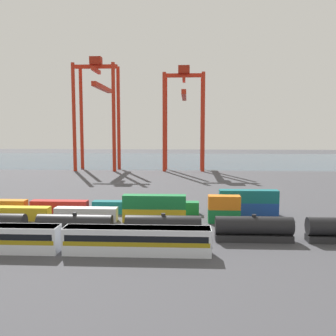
% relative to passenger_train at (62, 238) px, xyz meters
% --- Properties ---
extents(ground_plane, '(420.00, 420.00, 0.00)m').
position_rel_passenger_train_xyz_m(ground_plane, '(7.86, 62.14, -2.14)').
color(ground_plane, '#424247').
extents(harbour_water, '(400.00, 110.00, 0.01)m').
position_rel_passenger_train_xyz_m(harbour_water, '(7.86, 162.98, -2.14)').
color(harbour_water, '#384C60').
rests_on(harbour_water, ground_plane).
extents(passenger_train, '(42.88, 3.14, 3.90)m').
position_rel_passenger_train_xyz_m(passenger_train, '(0.00, 0.00, 0.00)').
color(passenger_train, silver).
rests_on(passenger_train, ground_plane).
extents(freight_tank_row, '(70.06, 2.85, 4.31)m').
position_rel_passenger_train_xyz_m(freight_tank_row, '(14.20, 7.23, -0.12)').
color(freight_tank_row, '#232326').
rests_on(freight_tank_row, ground_plane).
extents(shipping_container_1, '(12.10, 2.44, 2.60)m').
position_rel_passenger_train_xyz_m(shipping_container_1, '(-14.88, 18.92, -0.84)').
color(shipping_container_1, gold).
rests_on(shipping_container_1, ground_plane).
extents(shipping_container_2, '(12.10, 2.44, 2.60)m').
position_rel_passenger_train_xyz_m(shipping_container_2, '(-1.56, 18.92, -0.84)').
color(shipping_container_2, silver).
rests_on(shipping_container_2, ground_plane).
extents(shipping_container_3, '(12.10, 2.44, 2.60)m').
position_rel_passenger_train_xyz_m(shipping_container_3, '(11.76, 18.92, -0.84)').
color(shipping_container_3, gold).
rests_on(shipping_container_3, ground_plane).
extents(shipping_container_4, '(12.10, 2.44, 2.60)m').
position_rel_passenger_train_xyz_m(shipping_container_4, '(11.76, 18.92, 1.76)').
color(shipping_container_4, '#197538').
rests_on(shipping_container_4, shipping_container_3).
extents(shipping_container_5, '(6.04, 2.44, 2.60)m').
position_rel_passenger_train_xyz_m(shipping_container_5, '(25.07, 18.92, -0.84)').
color(shipping_container_5, '#197538').
rests_on(shipping_container_5, ground_plane).
extents(shipping_container_6, '(6.04, 2.44, 2.60)m').
position_rel_passenger_train_xyz_m(shipping_container_6, '(25.07, 18.92, 1.76)').
color(shipping_container_6, orange).
rests_on(shipping_container_6, shipping_container_5).
extents(shipping_container_8, '(12.10, 2.44, 2.60)m').
position_rel_passenger_train_xyz_m(shipping_container_8, '(-9.19, 25.76, -0.84)').
color(shipping_container_8, '#AD211C').
rests_on(shipping_container_8, ground_plane).
extents(shipping_container_9, '(12.10, 2.44, 2.60)m').
position_rel_passenger_train_xyz_m(shipping_container_9, '(4.14, 25.76, -0.84)').
color(shipping_container_9, '#146066').
rests_on(shipping_container_9, ground_plane).
extents(shipping_container_10, '(6.04, 2.44, 2.60)m').
position_rel_passenger_train_xyz_m(shipping_container_10, '(17.47, 25.76, -0.84)').
color(shipping_container_10, '#197538').
rests_on(shipping_container_10, ground_plane).
extents(shipping_container_11, '(12.10, 2.44, 2.60)m').
position_rel_passenger_train_xyz_m(shipping_container_11, '(30.79, 25.76, -0.84)').
color(shipping_container_11, '#1C4299').
rests_on(shipping_container_11, ground_plane).
extents(shipping_container_12, '(12.10, 2.44, 2.60)m').
position_rel_passenger_train_xyz_m(shipping_container_12, '(30.79, 25.76, 1.76)').
color(shipping_container_12, '#146066').
rests_on(shipping_container_12, shipping_container_11).
extents(gantry_crane_west, '(18.35, 34.04, 48.11)m').
position_rel_passenger_train_xyz_m(gantry_crane_west, '(-20.90, 111.76, 27.26)').
color(gantry_crane_west, red).
rests_on(gantry_crane_west, ground_plane).
extents(gantry_crane_central, '(17.64, 38.18, 44.16)m').
position_rel_passenger_train_xyz_m(gantry_crane_central, '(16.48, 112.69, 25.08)').
color(gantry_crane_central, red).
rests_on(gantry_crane_central, ground_plane).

